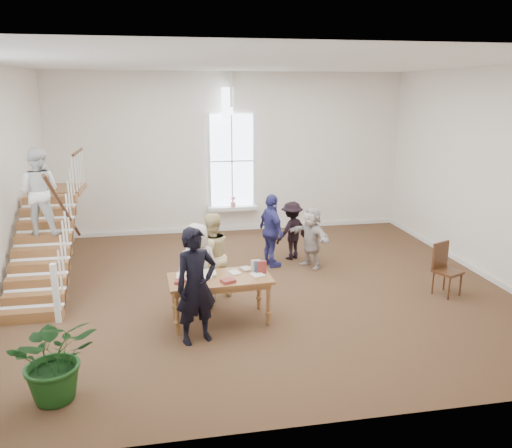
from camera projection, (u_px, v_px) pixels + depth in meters
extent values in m
plane|color=#4E2F1E|center=(261.00, 287.00, 10.48)|extent=(10.00, 10.00, 0.00)
plane|color=white|center=(232.00, 154.00, 14.17)|extent=(10.00, 0.00, 10.00)
plane|color=white|center=(336.00, 251.00, 5.62)|extent=(10.00, 0.00, 10.00)
plane|color=white|center=(489.00, 174.00, 10.75)|extent=(0.00, 9.00, 9.00)
plane|color=white|center=(262.00, 63.00, 9.31)|extent=(10.00, 10.00, 0.00)
cube|color=white|center=(233.00, 208.00, 14.40)|extent=(1.45, 0.28, 0.10)
plane|color=white|center=(232.00, 161.00, 14.17)|extent=(2.60, 0.00, 2.60)
plane|color=white|center=(231.00, 103.00, 13.75)|extent=(0.60, 0.60, 0.85)
cube|color=white|center=(233.00, 228.00, 14.71)|extent=(10.00, 0.04, 0.12)
imported|color=pink|center=(233.00, 202.00, 14.32)|extent=(0.17, 0.17, 0.30)
cube|color=brown|center=(32.00, 315.00, 8.95)|extent=(1.10, 0.30, 0.20)
cube|color=brown|center=(34.00, 298.00, 9.18)|extent=(1.10, 0.30, 0.20)
cube|color=brown|center=(37.00, 282.00, 9.41)|extent=(1.10, 0.30, 0.20)
cube|color=brown|center=(40.00, 267.00, 9.65)|extent=(1.10, 0.30, 0.20)
cube|color=brown|center=(42.00, 252.00, 9.88)|extent=(1.10, 0.30, 0.20)
cube|color=brown|center=(44.00, 238.00, 10.11)|extent=(1.10, 0.30, 0.20)
cube|color=brown|center=(46.00, 225.00, 10.35)|extent=(1.10, 0.30, 0.20)
cube|color=brown|center=(49.00, 212.00, 10.58)|extent=(1.10, 0.30, 0.20)
cube|color=brown|center=(51.00, 200.00, 10.81)|extent=(1.10, 0.30, 0.20)
cube|color=brown|center=(59.00, 190.00, 11.66)|extent=(1.10, 1.20, 0.12)
cube|color=white|center=(56.00, 293.00, 8.77)|extent=(0.10, 0.10, 1.10)
cylinder|color=#3E2611|center=(64.00, 209.00, 9.74)|extent=(0.07, 2.74, 1.86)
imported|color=silver|center=(39.00, 192.00, 9.86)|extent=(0.94, 0.79, 1.72)
cube|color=brown|center=(220.00, 279.00, 8.74)|extent=(1.83, 0.99, 0.05)
cube|color=brown|center=(220.00, 283.00, 8.76)|extent=(1.71, 0.87, 0.10)
cylinder|color=brown|center=(177.00, 314.00, 8.35)|extent=(0.07, 0.07, 0.79)
cylinder|color=brown|center=(268.00, 304.00, 8.70)|extent=(0.07, 0.07, 0.79)
cylinder|color=brown|center=(174.00, 297.00, 8.99)|extent=(0.07, 0.07, 0.79)
cylinder|color=brown|center=(259.00, 289.00, 9.35)|extent=(0.07, 0.07, 0.79)
cube|color=silver|center=(258.00, 275.00, 8.81)|extent=(0.27, 0.29, 0.02)
cube|color=beige|center=(211.00, 274.00, 8.83)|extent=(0.20, 0.26, 0.05)
cube|color=tan|center=(189.00, 275.00, 8.76)|extent=(0.24, 0.29, 0.06)
cube|color=silver|center=(235.00, 273.00, 8.92)|extent=(0.23, 0.27, 0.02)
cube|color=#4C5972|center=(258.00, 268.00, 9.08)|extent=(0.21, 0.26, 0.06)
cube|color=maroon|center=(228.00, 281.00, 8.50)|extent=(0.27, 0.26, 0.05)
cube|color=white|center=(206.00, 277.00, 8.70)|extent=(0.25, 0.29, 0.05)
cube|color=#BFB299|center=(194.00, 282.00, 8.46)|extent=(0.21, 0.21, 0.06)
cube|color=silver|center=(190.00, 279.00, 8.59)|extent=(0.17, 0.21, 0.03)
cube|color=beige|center=(204.00, 272.00, 8.93)|extent=(0.22, 0.24, 0.03)
cube|color=tan|center=(246.00, 269.00, 9.09)|extent=(0.24, 0.28, 0.04)
cube|color=silver|center=(181.00, 277.00, 8.68)|extent=(0.16, 0.29, 0.06)
cube|color=#4C5972|center=(259.00, 271.00, 8.99)|extent=(0.18, 0.21, 0.04)
cube|color=maroon|center=(180.00, 280.00, 8.52)|extent=(0.22, 0.31, 0.05)
imported|color=black|center=(196.00, 286.00, 8.00)|extent=(0.82, 0.68, 1.94)
imported|color=silver|center=(198.00, 267.00, 9.24)|extent=(0.94, 0.76, 1.67)
imported|color=beige|center=(211.00, 256.00, 9.76)|extent=(1.03, 0.92, 1.73)
imported|color=navy|center=(271.00, 231.00, 11.51)|extent=(0.69, 1.09, 1.72)
imported|color=black|center=(292.00, 231.00, 12.08)|extent=(1.06, 0.93, 1.42)
imported|color=beige|center=(311.00, 237.00, 11.51)|extent=(0.98, 1.39, 1.44)
imported|color=#133A12|center=(55.00, 357.00, 6.56)|extent=(1.29, 1.18, 1.21)
cube|color=#3E2611|center=(448.00, 272.00, 9.96)|extent=(0.61, 0.61, 0.05)
cube|color=#3E2611|center=(440.00, 255.00, 10.05)|extent=(0.44, 0.23, 0.55)
cylinder|color=#3E2611|center=(449.00, 289.00, 9.78)|extent=(0.04, 0.04, 0.48)
cylinder|color=#3E2611|center=(460.00, 284.00, 9.98)|extent=(0.04, 0.04, 0.48)
cylinder|color=#3E2611|center=(433.00, 283.00, 10.08)|extent=(0.04, 0.04, 0.48)
cylinder|color=#3E2611|center=(444.00, 279.00, 10.28)|extent=(0.04, 0.04, 0.48)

